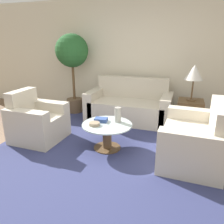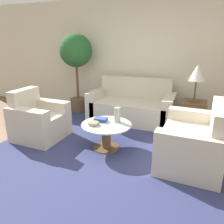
{
  "view_description": "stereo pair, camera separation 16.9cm",
  "coord_description": "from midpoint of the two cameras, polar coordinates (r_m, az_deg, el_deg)",
  "views": [
    {
      "loc": [
        1.13,
        -2.37,
        1.7
      ],
      "look_at": [
        0.03,
        0.93,
        0.55
      ],
      "focal_mm": 35.0,
      "sensor_mm": 36.0,
      "label": 1
    },
    {
      "loc": [
        1.29,
        -2.31,
        1.7
      ],
      "look_at": [
        0.03,
        0.93,
        0.55
      ],
      "focal_mm": 35.0,
      "sensor_mm": 36.0,
      "label": 2
    }
  ],
  "objects": [
    {
      "name": "vase",
      "position": [
        3.52,
        0.15,
        -0.73
      ],
      "size": [
        0.11,
        0.11,
        0.25
      ],
      "color": "#9E998E",
      "rests_on": "coffee_table"
    },
    {
      "name": "side_table",
      "position": [
        4.53,
        18.54,
        -0.72
      ],
      "size": [
        0.48,
        0.48,
        0.59
      ],
      "color": "brown",
      "rests_on": "ground_plane"
    },
    {
      "name": "bowl",
      "position": [
        3.43,
        -6.06,
        -3.13
      ],
      "size": [
        0.17,
        0.17,
        0.05
      ],
      "color": "gray",
      "rests_on": "coffee_table"
    },
    {
      "name": "wall_back",
      "position": [
        5.2,
        5.17,
        13.85
      ],
      "size": [
        10.0,
        0.06,
        2.6
      ],
      "color": "beige",
      "rests_on": "ground_plane"
    },
    {
      "name": "ground_plane",
      "position": [
        3.13,
        -7.66,
        -14.72
      ],
      "size": [
        14.0,
        14.0,
        0.0
      ],
      "primitive_type": "plane",
      "color": "brown"
    },
    {
      "name": "potted_plant",
      "position": [
        5.28,
        -11.29,
        13.97
      ],
      "size": [
        0.75,
        0.75,
        1.84
      ],
      "color": "brown",
      "rests_on": "ground_plane"
    },
    {
      "name": "rug",
      "position": [
        3.65,
        -2.61,
        -9.35
      ],
      "size": [
        3.56,
        3.75,
        0.01
      ],
      "color": "navy",
      "rests_on": "ground_plane"
    },
    {
      "name": "book_stack",
      "position": [
        3.58,
        -4.24,
        -2.04
      ],
      "size": [
        0.22,
        0.17,
        0.06
      ],
      "rotation": [
        0.0,
        0.0,
        0.12
      ],
      "color": "#334C8C",
      "rests_on": "coffee_table"
    },
    {
      "name": "table_lamp",
      "position": [
        4.35,
        19.64,
        9.56
      ],
      "size": [
        0.35,
        0.35,
        0.68
      ],
      "color": "brown",
      "rests_on": "side_table"
    },
    {
      "name": "coffee_table",
      "position": [
        3.54,
        -2.67,
        -5.44
      ],
      "size": [
        0.8,
        0.8,
        0.43
      ],
      "color": "brown",
      "rests_on": "ground_plane"
    },
    {
      "name": "loveseat",
      "position": [
        3.4,
        19.83,
        -7.21
      ],
      "size": [
        0.87,
        1.27,
        0.89
      ],
      "rotation": [
        0.0,
        0.0,
        -1.61
      ],
      "color": "beige",
      "rests_on": "ground_plane"
    },
    {
      "name": "sofa_main",
      "position": [
        4.83,
        3.61,
        1.41
      ],
      "size": [
        1.8,
        0.87,
        0.91
      ],
      "color": "beige",
      "rests_on": "ground_plane"
    },
    {
      "name": "armchair",
      "position": [
        4.12,
        -20.3,
        -2.75
      ],
      "size": [
        0.82,
        0.82,
        0.88
      ],
      "rotation": [
        0.0,
        0.0,
        1.55
      ],
      "color": "beige",
      "rests_on": "ground_plane"
    }
  ]
}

